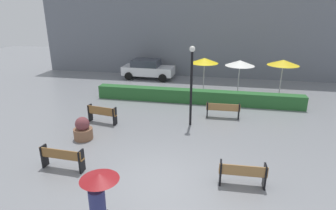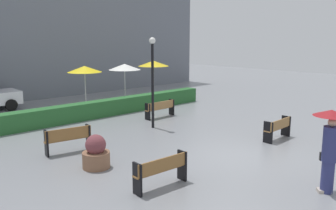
{
  "view_description": "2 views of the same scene",
  "coord_description": "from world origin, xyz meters",
  "px_view_note": "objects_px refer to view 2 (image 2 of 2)",
  "views": [
    {
      "loc": [
        1.99,
        -8.25,
        5.68
      ],
      "look_at": [
        -0.62,
        4.8,
        1.01
      ],
      "focal_mm": 30.05,
      "sensor_mm": 36.0,
      "label": 1
    },
    {
      "loc": [
        -9.63,
        -6.84,
        3.97
      ],
      "look_at": [
        1.01,
        4.44,
        1.02
      ],
      "focal_mm": 38.24,
      "sensor_mm": 36.0,
      "label": 2
    }
  ],
  "objects_px": {
    "bench_near_right": "(278,127)",
    "planter_pot": "(96,154)",
    "bench_near_left": "(162,169)",
    "bench_back_row": "(160,108)",
    "patio_umbrella_yellow_far": "(153,64)",
    "bench_far_left": "(68,138)",
    "pedestrian_with_umbrella": "(330,142)",
    "patio_umbrella_white": "(125,67)",
    "patio_umbrella_yellow": "(85,69)",
    "lamp_post": "(153,73)"
  },
  "relations": [
    {
      "from": "lamp_post",
      "to": "patio_umbrella_yellow",
      "type": "xyz_separation_m",
      "value": [
        0.18,
        6.01,
        -0.22
      ]
    },
    {
      "from": "planter_pot",
      "to": "bench_back_row",
      "type": "bearing_deg",
      "value": 32.01
    },
    {
      "from": "planter_pot",
      "to": "patio_umbrella_yellow",
      "type": "bearing_deg",
      "value": 61.18
    },
    {
      "from": "bench_near_right",
      "to": "patio_umbrella_white",
      "type": "relative_size",
      "value": 0.65
    },
    {
      "from": "planter_pot",
      "to": "patio_umbrella_white",
      "type": "distance_m",
      "value": 10.8
    },
    {
      "from": "bench_near_left",
      "to": "lamp_post",
      "type": "bearing_deg",
      "value": 51.12
    },
    {
      "from": "bench_near_left",
      "to": "patio_umbrella_yellow_far",
      "type": "bearing_deg",
      "value": 49.79
    },
    {
      "from": "pedestrian_with_umbrella",
      "to": "patio_umbrella_yellow_far",
      "type": "distance_m",
      "value": 15.55
    },
    {
      "from": "patio_umbrella_yellow",
      "to": "planter_pot",
      "type": "bearing_deg",
      "value": -118.82
    },
    {
      "from": "planter_pot",
      "to": "bench_near_left",
      "type": "bearing_deg",
      "value": -79.46
    },
    {
      "from": "bench_near_right",
      "to": "patio_umbrella_yellow",
      "type": "height_order",
      "value": "patio_umbrella_yellow"
    },
    {
      "from": "lamp_post",
      "to": "patio_umbrella_yellow",
      "type": "height_order",
      "value": "lamp_post"
    },
    {
      "from": "pedestrian_with_umbrella",
      "to": "bench_far_left",
      "type": "bearing_deg",
      "value": 113.91
    },
    {
      "from": "bench_far_left",
      "to": "bench_near_right",
      "type": "xyz_separation_m",
      "value": [
        6.79,
        -4.14,
        -0.05
      ]
    },
    {
      "from": "lamp_post",
      "to": "patio_umbrella_yellow",
      "type": "distance_m",
      "value": 6.01
    },
    {
      "from": "planter_pot",
      "to": "patio_umbrella_yellow",
      "type": "xyz_separation_m",
      "value": [
        4.72,
        8.58,
        1.75
      ]
    },
    {
      "from": "bench_far_left",
      "to": "lamp_post",
      "type": "distance_m",
      "value": 4.9
    },
    {
      "from": "planter_pot",
      "to": "patio_umbrella_yellow",
      "type": "distance_m",
      "value": 9.95
    },
    {
      "from": "pedestrian_with_umbrella",
      "to": "planter_pot",
      "type": "height_order",
      "value": "pedestrian_with_umbrella"
    },
    {
      "from": "bench_back_row",
      "to": "patio_umbrella_yellow",
      "type": "relative_size",
      "value": 0.75
    },
    {
      "from": "lamp_post",
      "to": "bench_near_left",
      "type": "bearing_deg",
      "value": -128.88
    },
    {
      "from": "bench_near_right",
      "to": "patio_umbrella_white",
      "type": "distance_m",
      "value": 10.38
    },
    {
      "from": "bench_near_left",
      "to": "planter_pot",
      "type": "distance_m",
      "value": 2.53
    },
    {
      "from": "patio_umbrella_yellow",
      "to": "patio_umbrella_white",
      "type": "xyz_separation_m",
      "value": [
        2.33,
        -0.59,
        0.03
      ]
    },
    {
      "from": "bench_near_left",
      "to": "planter_pot",
      "type": "bearing_deg",
      "value": 100.54
    },
    {
      "from": "patio_umbrella_yellow_far",
      "to": "bench_back_row",
      "type": "bearing_deg",
      "value": -127.79
    },
    {
      "from": "bench_back_row",
      "to": "patio_umbrella_yellow_far",
      "type": "bearing_deg",
      "value": 52.21
    },
    {
      "from": "pedestrian_with_umbrella",
      "to": "patio_umbrella_white",
      "type": "distance_m",
      "value": 14.12
    },
    {
      "from": "bench_near_right",
      "to": "bench_near_left",
      "type": "relative_size",
      "value": 0.93
    },
    {
      "from": "lamp_post",
      "to": "patio_umbrella_yellow_far",
      "type": "height_order",
      "value": "lamp_post"
    },
    {
      "from": "bench_far_left",
      "to": "patio_umbrella_white",
      "type": "relative_size",
      "value": 0.67
    },
    {
      "from": "bench_back_row",
      "to": "patio_umbrella_yellow",
      "type": "xyz_separation_m",
      "value": [
        -1.43,
        4.74,
        1.71
      ]
    },
    {
      "from": "bench_far_left",
      "to": "patio_umbrella_yellow_far",
      "type": "height_order",
      "value": "patio_umbrella_yellow_far"
    },
    {
      "from": "bench_near_right",
      "to": "lamp_post",
      "type": "bearing_deg",
      "value": 115.79
    },
    {
      "from": "planter_pot",
      "to": "lamp_post",
      "type": "xyz_separation_m",
      "value": [
        4.55,
        2.57,
        1.97
      ]
    },
    {
      "from": "bench_near_right",
      "to": "planter_pot",
      "type": "bearing_deg",
      "value": 161.95
    },
    {
      "from": "bench_far_left",
      "to": "pedestrian_with_umbrella",
      "type": "bearing_deg",
      "value": -66.09
    },
    {
      "from": "pedestrian_with_umbrella",
      "to": "patio_umbrella_yellow_far",
      "type": "height_order",
      "value": "patio_umbrella_yellow_far"
    },
    {
      "from": "patio_umbrella_yellow",
      "to": "patio_umbrella_white",
      "type": "distance_m",
      "value": 2.4
    },
    {
      "from": "lamp_post",
      "to": "patio_umbrella_white",
      "type": "height_order",
      "value": "lamp_post"
    },
    {
      "from": "bench_far_left",
      "to": "patio_umbrella_yellow_far",
      "type": "distance_m",
      "value": 11.89
    },
    {
      "from": "bench_far_left",
      "to": "patio_umbrella_yellow",
      "type": "bearing_deg",
      "value": 55.22
    },
    {
      "from": "bench_far_left",
      "to": "bench_back_row",
      "type": "relative_size",
      "value": 0.91
    },
    {
      "from": "pedestrian_with_umbrella",
      "to": "planter_pot",
      "type": "bearing_deg",
      "value": 121.25
    },
    {
      "from": "bench_near_right",
      "to": "pedestrian_with_umbrella",
      "type": "relative_size",
      "value": 0.72
    },
    {
      "from": "bench_near_left",
      "to": "patio_umbrella_white",
      "type": "height_order",
      "value": "patio_umbrella_white"
    },
    {
      "from": "bench_back_row",
      "to": "bench_near_left",
      "type": "bearing_deg",
      "value": -131.91
    },
    {
      "from": "bench_back_row",
      "to": "bench_far_left",
      "type": "bearing_deg",
      "value": -162.22
    },
    {
      "from": "patio_umbrella_yellow",
      "to": "bench_near_right",
      "type": "bearing_deg",
      "value": -78.76
    },
    {
      "from": "pedestrian_with_umbrella",
      "to": "patio_umbrella_yellow_far",
      "type": "xyz_separation_m",
      "value": [
        6.38,
        14.16,
        0.91
      ]
    }
  ]
}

